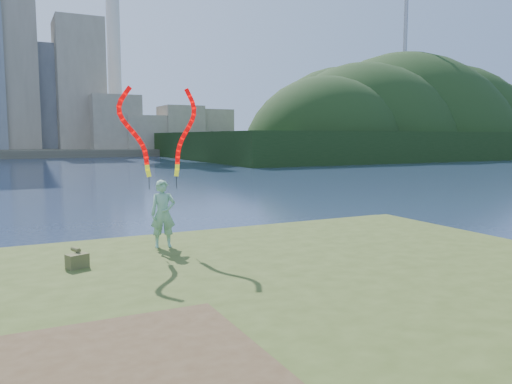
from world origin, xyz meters
TOP-DOWN VIEW (x-y plane):
  - ground at (0.00, 0.00)m, footprint 320.00×320.00m
  - grassy_knoll at (0.00, -2.30)m, footprint 20.00×18.00m
  - dirt_patch at (-2.20, -3.20)m, footprint 3.20×3.00m
  - far_shore at (0.00, 95.00)m, footprint 320.00×40.00m
  - wooded_hill at (59.57, 59.96)m, footprint 78.00×50.00m
  - woman_with_ribbons at (-0.08, 2.49)m, footprint 1.99×0.51m
  - canvas_bag at (-2.09, 1.41)m, footprint 0.45×0.50m

SIDE VIEW (x-z plane):
  - ground at x=0.00m, z-range 0.00..0.00m
  - wooded_hill at x=59.57m, z-range -31.34..31.66m
  - grassy_knoll at x=0.00m, z-range -0.06..0.74m
  - far_shore at x=0.00m, z-range 0.00..1.20m
  - dirt_patch at x=-2.20m, z-range 0.80..0.82m
  - canvas_bag at x=-2.09m, z-range 0.77..1.13m
  - woman_with_ribbons at x=-0.08m, z-range 0.26..4.20m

